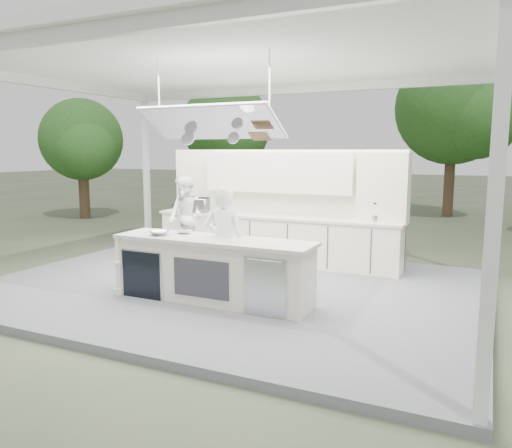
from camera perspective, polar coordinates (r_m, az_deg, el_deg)
The scene contains 12 objects.
ground at distance 8.49m, azimuth -2.95°, elevation -7.70°, with size 90.00×90.00×0.00m, color #50563B.
stage_deck at distance 8.47m, azimuth -2.95°, elevation -7.31°, with size 8.00×6.00×0.12m, color #5D5E62.
tent at distance 8.26m, azimuth -3.17°, elevation 17.86°, with size 8.20×6.20×3.86m.
demo_island at distance 7.48m, azimuth -5.08°, elevation -5.21°, with size 3.10×0.79×0.95m.
back_counter at distance 10.02m, azimuth 2.16°, elevation -1.69°, with size 5.08×0.72×0.95m.
back_wall_unit at distance 9.94m, azimuth 5.04°, elevation 3.87°, with size 5.05×0.48×2.25m.
tree_cluster at distance 17.45m, azimuth 12.10°, elevation 11.28°, with size 19.55×9.40×5.85m.
head_chef at distance 7.54m, azimuth -3.67°, elevation -2.16°, with size 0.62×0.41×1.71m, color white.
sous_chef at distance 10.49m, azimuth -8.09°, elevation 0.77°, with size 0.83×0.65×1.71m, color white.
toaster_oven at distance 10.60m, azimuth -6.90°, elevation 2.18°, with size 0.53×0.36×0.29m, color silver.
bowl_large at distance 7.76m, azimuth -11.01°, elevation -1.00°, with size 0.29×0.29×0.07m, color #B4B7BB.
bowl_small at distance 7.86m, azimuth -8.23°, elevation -0.80°, with size 0.25×0.25×0.08m, color silver.
Camera 1 is at (3.86, -7.18, 2.35)m, focal length 35.00 mm.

